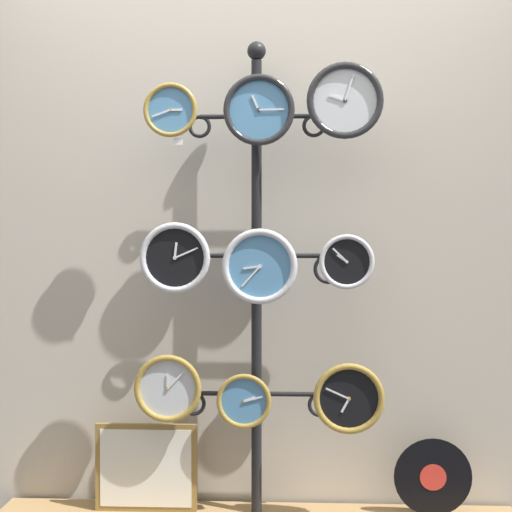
{
  "coord_description": "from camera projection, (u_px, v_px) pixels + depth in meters",
  "views": [
    {
      "loc": [
        0.13,
        -2.58,
        1.22
      ],
      "look_at": [
        0.0,
        0.36,
        1.15
      ],
      "focal_mm": 50.0,
      "sensor_mm": 36.0,
      "label": 1
    }
  ],
  "objects": [
    {
      "name": "shop_wall",
      "position": [
        258.0,
        199.0,
        3.15
      ],
      "size": [
        4.4,
        0.04,
        2.8
      ],
      "color": "#BCB2A3",
      "rests_on": "ground_plane"
    },
    {
      "name": "display_stand",
      "position": [
        257.0,
        334.0,
        3.0
      ],
      "size": [
        0.73,
        0.32,
        2.05
      ],
      "color": "black",
      "rests_on": "ground_plane"
    },
    {
      "name": "clock_top_left",
      "position": [
        171.0,
        110.0,
        2.91
      ],
      "size": [
        0.22,
        0.04,
        0.22
      ],
      "color": "#4C84B2"
    },
    {
      "name": "clock_top_center",
      "position": [
        259.0,
        110.0,
        2.89
      ],
      "size": [
        0.29,
        0.04,
        0.29
      ],
      "color": "#4C84B2"
    },
    {
      "name": "clock_top_right",
      "position": [
        345.0,
        101.0,
        2.88
      ],
      "size": [
        0.31,
        0.04,
        0.31
      ],
      "color": "silver"
    },
    {
      "name": "clock_middle_left",
      "position": [
        175.0,
        258.0,
        2.89
      ],
      "size": [
        0.29,
        0.04,
        0.29
      ],
      "color": "black"
    },
    {
      "name": "clock_middle_center",
      "position": [
        260.0,
        266.0,
        2.88
      ],
      "size": [
        0.31,
        0.04,
        0.31
      ],
      "color": "#4C84B2"
    },
    {
      "name": "clock_middle_right",
      "position": [
        347.0,
        262.0,
        2.9
      ],
      "size": [
        0.23,
        0.04,
        0.23
      ],
      "color": "black"
    },
    {
      "name": "clock_bottom_left",
      "position": [
        168.0,
        388.0,
        2.94
      ],
      "size": [
        0.28,
        0.04,
        0.28
      ],
      "color": "silver"
    },
    {
      "name": "clock_bottom_center",
      "position": [
        244.0,
        401.0,
        2.94
      ],
      "size": [
        0.23,
        0.04,
        0.23
      ],
      "color": "#4C84B2"
    },
    {
      "name": "clock_bottom_right",
      "position": [
        349.0,
        398.0,
        2.89
      ],
      "size": [
        0.29,
        0.04,
        0.29
      ],
      "color": "black"
    },
    {
      "name": "vinyl_record",
      "position": [
        433.0,
        477.0,
        2.98
      ],
      "size": [
        0.33,
        0.01,
        0.33
      ],
      "color": "black",
      "rests_on": "low_shelf"
    },
    {
      "name": "picture_frame",
      "position": [
        146.0,
        468.0,
        3.03
      ],
      "size": [
        0.43,
        0.02,
        0.37
      ],
      "color": "olive",
      "rests_on": "low_shelf"
    },
    {
      "name": "price_tag_upper",
      "position": [
        178.0,
        141.0,
        2.91
      ],
      "size": [
        0.04,
        0.0,
        0.03
      ],
      "color": "white"
    }
  ]
}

